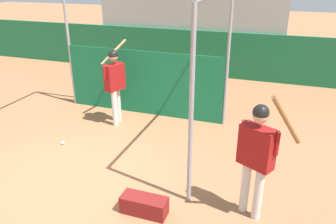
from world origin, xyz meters
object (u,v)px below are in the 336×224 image
player_batter (115,80)px  equipment_bag (144,205)px  player_waiting (257,152)px  baseball (63,143)px

player_batter → equipment_bag: (1.88, -2.75, -0.94)m
player_waiting → equipment_bag: (-1.50, -0.50, -0.93)m
equipment_bag → baseball: size_ratio=9.46×
player_batter → player_waiting: (3.38, -2.25, -0.01)m
baseball → player_batter: bearing=66.3°
player_waiting → baseball: size_ratio=27.21×
player_batter → player_waiting: 4.06m
player_waiting → baseball: (-3.97, 0.90, -1.04)m
equipment_bag → baseball: (-2.47, 1.40, -0.10)m
player_batter → player_waiting: player_waiting is taller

